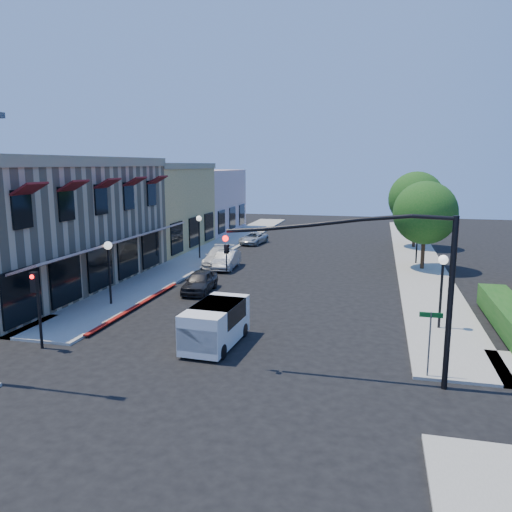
% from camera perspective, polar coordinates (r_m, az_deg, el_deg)
% --- Properties ---
extents(ground, '(120.00, 120.00, 0.00)m').
position_cam_1_polar(ground, '(18.34, -5.22, -14.23)').
color(ground, black).
rests_on(ground, ground).
extents(sidewalk_left, '(3.50, 50.00, 0.12)m').
position_cam_1_polar(sidewalk_left, '(45.68, -4.58, 0.86)').
color(sidewalk_left, gray).
rests_on(sidewalk_left, ground).
extents(sidewalk_right, '(3.50, 50.00, 0.12)m').
position_cam_1_polar(sidewalk_right, '(43.51, 17.87, -0.10)').
color(sidewalk_right, gray).
rests_on(sidewalk_right, ground).
extents(curb_red_strip, '(0.25, 10.00, 0.06)m').
position_cam_1_polar(curb_red_strip, '(27.85, -13.35, -5.77)').
color(curb_red_strip, maroon).
rests_on(curb_red_strip, ground).
extents(corner_brick_building, '(11.77, 18.20, 8.10)m').
position_cam_1_polar(corner_brick_building, '(34.17, -24.20, 3.42)').
color(corner_brick_building, tan).
rests_on(corner_brick_building, ground).
extents(yellow_stucco_building, '(10.00, 12.00, 7.60)m').
position_cam_1_polar(yellow_stucco_building, '(46.88, -12.92, 5.48)').
color(yellow_stucco_building, tan).
rests_on(yellow_stucco_building, ground).
extents(pink_stucco_building, '(10.00, 12.00, 7.00)m').
position_cam_1_polar(pink_stucco_building, '(57.84, -7.56, 6.25)').
color(pink_stucco_building, beige).
rests_on(pink_stucco_building, ground).
extents(hedge, '(1.40, 8.00, 1.10)m').
position_cam_1_polar(hedge, '(26.60, 26.82, -7.41)').
color(hedge, '#164C15').
rests_on(hedge, ground).
extents(street_tree_a, '(4.56, 4.56, 6.48)m').
position_cam_1_polar(street_tree_a, '(38.02, 18.78, 4.69)').
color(street_tree_a, '#352315').
rests_on(street_tree_a, ground).
extents(street_tree_b, '(4.94, 4.94, 7.02)m').
position_cam_1_polar(street_tree_b, '(47.93, 17.83, 6.24)').
color(street_tree_b, '#352315').
rests_on(street_tree_b, ground).
extents(signal_mast_arm, '(8.01, 0.39, 6.00)m').
position_cam_1_polar(signal_mast_arm, '(17.58, 14.59, -1.56)').
color(signal_mast_arm, black).
rests_on(signal_mast_arm, ground).
extents(secondary_signal, '(0.28, 0.42, 3.32)m').
position_cam_1_polar(secondary_signal, '(22.47, -23.80, -4.17)').
color(secondary_signal, black).
rests_on(secondary_signal, ground).
extents(street_name_sign, '(0.80, 0.06, 2.50)m').
position_cam_1_polar(street_name_sign, '(18.98, 19.26, -8.41)').
color(street_name_sign, '#595B5E').
rests_on(street_name_sign, ground).
extents(lamppost_left_near, '(0.44, 0.44, 3.57)m').
position_cam_1_polar(lamppost_left_near, '(28.00, -16.50, -0.08)').
color(lamppost_left_near, black).
rests_on(lamppost_left_near, ground).
extents(lamppost_left_far, '(0.44, 0.44, 3.57)m').
position_cam_1_polar(lamppost_left_far, '(40.55, -6.52, 3.43)').
color(lamppost_left_far, black).
rests_on(lamppost_left_far, ground).
extents(lamppost_right_near, '(0.44, 0.44, 3.57)m').
position_cam_1_polar(lamppost_right_near, '(24.40, 20.53, -1.83)').
color(lamppost_right_near, black).
rests_on(lamppost_right_near, ground).
extents(lamppost_right_far, '(0.44, 0.44, 3.57)m').
position_cam_1_polar(lamppost_right_far, '(40.13, 18.00, 2.91)').
color(lamppost_right_far, black).
rests_on(lamppost_right_far, ground).
extents(white_van, '(1.97, 4.14, 1.80)m').
position_cam_1_polar(white_van, '(21.42, -4.68, -7.54)').
color(white_van, white).
rests_on(white_van, ground).
extents(parked_car_a, '(1.76, 3.90, 1.30)m').
position_cam_1_polar(parked_car_a, '(30.40, -6.43, -2.92)').
color(parked_car_a, black).
rests_on(parked_car_a, ground).
extents(parked_car_b, '(1.61, 4.08, 1.32)m').
position_cam_1_polar(parked_car_b, '(37.04, -3.41, -0.44)').
color(parked_car_b, '#9D9FA2').
rests_on(parked_car_b, ground).
extents(parked_car_c, '(2.38, 4.81, 1.34)m').
position_cam_1_polar(parked_car_c, '(38.24, -4.27, -0.09)').
color(parked_car_c, silver).
rests_on(parked_car_c, ground).
extents(parked_car_d, '(2.39, 4.23, 1.12)m').
position_cam_1_polar(parked_car_d, '(48.52, -0.30, 2.05)').
color(parked_car_d, '#B1B4B6').
rests_on(parked_car_d, ground).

